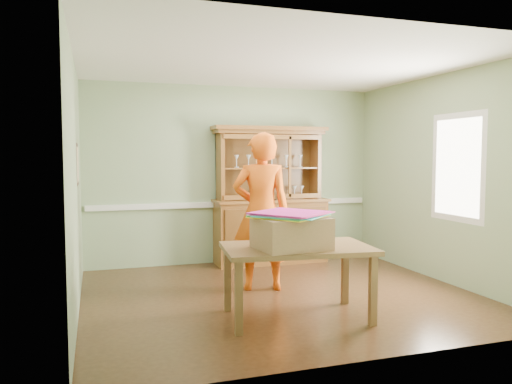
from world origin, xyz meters
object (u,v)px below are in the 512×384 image
object	(u,v)px
china_hutch	(270,215)
person	(261,212)
dining_table	(297,255)
cardboard_box	(291,233)

from	to	relation	value
china_hutch	person	xyz separation A→B (m)	(-0.63, -1.44, 0.23)
dining_table	person	bearing A→B (deg)	96.13
china_hutch	cardboard_box	bearing A→B (deg)	-105.35
china_hutch	person	world-z (taller)	china_hutch
person	cardboard_box	bearing A→B (deg)	98.94
china_hutch	dining_table	world-z (taller)	china_hutch
cardboard_box	dining_table	bearing A→B (deg)	45.34
person	dining_table	bearing A→B (deg)	103.79
china_hutch	cardboard_box	distance (m)	2.81
cardboard_box	person	size ratio (longest dim) A/B	0.34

